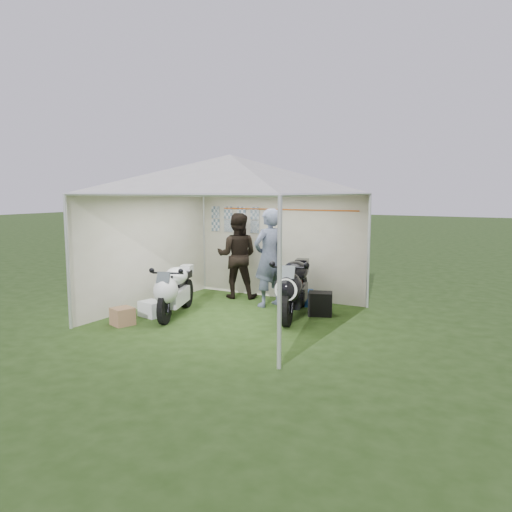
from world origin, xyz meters
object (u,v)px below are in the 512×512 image
object	(u,v)px
person_blue_jacket	(269,258)
crate_1	(123,316)
motorcycle_white	(174,289)
motorcycle_black	(294,286)
person_dark_jacket	(237,256)
crate_0	(152,309)
paddock_stand	(302,298)
canopy_tent	(231,178)
equipment_box	(320,304)

from	to	relation	value
person_blue_jacket	crate_1	world-z (taller)	person_blue_jacket
motorcycle_white	motorcycle_black	size ratio (longest dim) A/B	0.86
person_dark_jacket	person_blue_jacket	size ratio (longest dim) A/B	0.94
motorcycle_black	crate_0	bearing A→B (deg)	-167.58
paddock_stand	crate_0	size ratio (longest dim) A/B	1.02
motorcycle_black	crate_1	world-z (taller)	motorcycle_black
paddock_stand	canopy_tent	bearing A→B (deg)	-117.76
paddock_stand	crate_1	distance (m)	3.62
motorcycle_black	equipment_box	size ratio (longest dim) A/B	4.82
canopy_tent	crate_0	size ratio (longest dim) A/B	13.09
crate_1	equipment_box	bearing A→B (deg)	39.93
canopy_tent	equipment_box	bearing A→B (deg)	33.04
canopy_tent	crate_1	bearing A→B (deg)	-134.26
person_blue_jacket	crate_0	xyz separation A→B (m)	(-1.53, -1.83, -0.86)
equipment_box	crate_0	xyz separation A→B (m)	(-2.74, -1.63, -0.08)
person_blue_jacket	equipment_box	distance (m)	1.46
equipment_box	crate_0	distance (m)	3.19
motorcycle_black	crate_1	distance (m)	3.13
motorcycle_black	paddock_stand	xyz separation A→B (m)	(-0.26, 0.96, -0.43)
equipment_box	paddock_stand	bearing A→B (deg)	138.49
canopy_tent	paddock_stand	size ratio (longest dim) A/B	12.80
person_blue_jacket	crate_1	distance (m)	3.11
canopy_tent	crate_1	size ratio (longest dim) A/B	16.45
paddock_stand	equipment_box	size ratio (longest dim) A/B	0.99
motorcycle_black	crate_1	bearing A→B (deg)	-156.25
motorcycle_black	person_dark_jacket	distance (m)	2.10
paddock_stand	equipment_box	distance (m)	0.84
motorcycle_black	person_blue_jacket	xyz separation A→B (m)	(-0.84, 0.61, 0.40)
paddock_stand	crate_0	bearing A→B (deg)	-134.02
person_dark_jacket	crate_1	world-z (taller)	person_dark_jacket
person_dark_jacket	person_blue_jacket	world-z (taller)	person_blue_jacket
canopy_tent	crate_1	xyz separation A→B (m)	(-1.39, -1.42, -2.42)
person_blue_jacket	crate_0	distance (m)	2.54
equipment_box	canopy_tent	bearing A→B (deg)	-146.96
person_blue_jacket	crate_1	size ratio (longest dim) A/B	5.81
canopy_tent	motorcycle_white	size ratio (longest dim) A/B	3.08
motorcycle_black	crate_0	distance (m)	2.70
paddock_stand	person_blue_jacket	world-z (taller)	person_blue_jacket
equipment_box	crate_0	world-z (taller)	equipment_box
person_dark_jacket	paddock_stand	bearing A→B (deg)	157.48
paddock_stand	crate_1	size ratio (longest dim) A/B	1.29
person_dark_jacket	crate_0	size ratio (longest dim) A/B	4.33
person_dark_jacket	equipment_box	bearing A→B (deg)	143.58
person_dark_jacket	crate_0	world-z (taller)	person_dark_jacket
canopy_tent	equipment_box	size ratio (longest dim) A/B	12.73
motorcycle_black	person_blue_jacket	bearing A→B (deg)	129.10
canopy_tent	motorcycle_black	distance (m)	2.29
motorcycle_black	crate_0	xyz separation A→B (m)	(-2.37, -1.23, -0.46)
paddock_stand	person_dark_jacket	bearing A→B (deg)	178.96
motorcycle_black	equipment_box	bearing A→B (deg)	31.98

